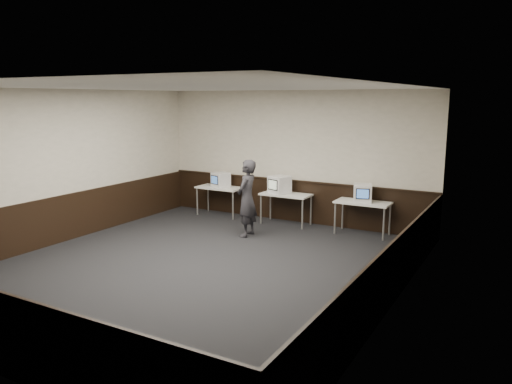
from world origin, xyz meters
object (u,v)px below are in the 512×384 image
Objects in this scene: desk_left at (220,190)px; person at (247,198)px; emac_center at (279,185)px; emac_left at (221,180)px; emac_right at (363,193)px; desk_right at (363,205)px; desk_center at (286,197)px.

person is at bearing -40.20° from desk_left.
emac_center is at bearing -0.70° from desk_left.
person is (1.59, -1.37, -0.09)m from emac_left.
desk_left is at bearing -161.46° from emac_center.
emac_right reaches higher than desk_left.
person reaches higher than emac_center.
desk_left is 1.76m from emac_center.
emac_right reaches higher than desk_right.
desk_center is at bearing 26.57° from emac_center.
desk_center is 1.00× the size of desk_right.
emac_left is at bearing 16.96° from desk_left.
desk_center is at bearing 19.05° from emac_left.
emac_right is (3.79, -0.01, 0.27)m from desk_left.
emac_left reaches higher than desk_right.
desk_right is 2.15× the size of emac_center.
emac_left is 0.88× the size of emac_center.
desk_left is 3.80m from emac_right.
emac_center is (-0.17, -0.02, 0.28)m from desk_center.
desk_right is (1.90, 0.00, 0.00)m from desk_center.
desk_right is at bearing 19.16° from emac_left.
desk_left is 3.80m from desk_right.
desk_right is 2.09m from emac_center.
emac_left is 1.71m from emac_center.
emac_left is at bearing 179.89° from desk_right.
emac_center is 1.35m from person.
desk_center is 2.43× the size of emac_left.
person is at bearing -148.00° from desk_right.
desk_left is 2.36× the size of emac_right.
person reaches higher than desk_left.
desk_center is 1.90m from desk_right.
emac_center reaches higher than desk_right.
emac_center reaches higher than desk_center.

